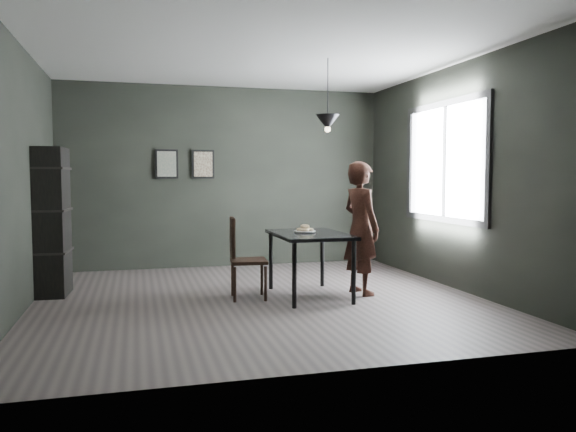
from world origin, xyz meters
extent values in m
plane|color=#393331|center=(0.00, 0.00, 0.00)|extent=(5.00, 5.00, 0.00)
cube|color=black|center=(0.00, 2.50, 1.40)|extent=(5.00, 0.10, 2.80)
cube|color=silver|center=(0.00, 0.00, 2.80)|extent=(5.00, 5.00, 0.02)
cube|color=white|center=(2.48, 0.20, 1.60)|extent=(0.02, 1.80, 1.40)
cube|color=black|center=(2.47, 0.20, 1.60)|extent=(0.04, 1.96, 1.56)
cube|color=black|center=(0.60, 0.00, 0.73)|extent=(0.80, 1.20, 0.04)
cylinder|color=black|center=(0.26, -0.54, 0.35)|extent=(0.05, 0.05, 0.71)
cylinder|color=black|center=(0.94, -0.54, 0.35)|extent=(0.05, 0.05, 0.71)
cylinder|color=black|center=(0.26, 0.54, 0.35)|extent=(0.05, 0.05, 0.71)
cylinder|color=black|center=(0.94, 0.54, 0.35)|extent=(0.05, 0.05, 0.71)
cylinder|color=white|center=(0.56, 0.06, 0.76)|extent=(0.23, 0.23, 0.01)
torus|color=beige|center=(0.60, 0.05, 0.78)|extent=(0.11, 0.11, 0.04)
torus|color=beige|center=(0.58, 0.11, 0.78)|extent=(0.11, 0.11, 0.04)
torus|color=beige|center=(0.52, 0.08, 0.78)|extent=(0.11, 0.11, 0.04)
torus|color=beige|center=(0.54, 0.02, 0.78)|extent=(0.11, 0.11, 0.04)
torus|color=beige|center=(0.56, 0.06, 0.82)|extent=(0.11, 0.12, 0.06)
imported|color=black|center=(1.23, -0.03, 0.79)|extent=(0.51, 0.66, 1.59)
cube|color=black|center=(-0.12, 0.07, 0.44)|extent=(0.44, 0.44, 0.04)
cube|color=black|center=(-0.30, 0.09, 0.72)|extent=(0.08, 0.41, 0.45)
cylinder|color=black|center=(-0.31, -0.09, 0.20)|extent=(0.03, 0.03, 0.40)
cylinder|color=black|center=(0.04, -0.12, 0.20)|extent=(0.03, 0.03, 0.40)
cylinder|color=black|center=(-0.27, 0.26, 0.20)|extent=(0.03, 0.03, 0.40)
cylinder|color=black|center=(0.07, 0.22, 0.20)|extent=(0.03, 0.03, 0.40)
cube|color=black|center=(-2.32, 0.87, 0.88)|extent=(0.36, 0.60, 1.75)
cylinder|color=black|center=(0.85, 0.10, 2.42)|extent=(0.01, 0.01, 0.75)
cone|color=black|center=(0.85, 0.10, 2.05)|extent=(0.28, 0.28, 0.18)
sphere|color=#FFE0B2|center=(0.85, 0.10, 1.97)|extent=(0.07, 0.07, 0.07)
cube|color=black|center=(-0.90, 2.47, 1.60)|extent=(0.34, 0.03, 0.44)
cube|color=#40594F|center=(-0.90, 2.45, 1.60)|extent=(0.28, 0.01, 0.38)
cube|color=black|center=(-0.35, 2.47, 1.60)|extent=(0.34, 0.03, 0.44)
cube|color=brown|center=(-0.35, 2.45, 1.60)|extent=(0.28, 0.01, 0.38)
camera|label=1|loc=(-1.36, -6.24, 1.41)|focal=35.00mm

